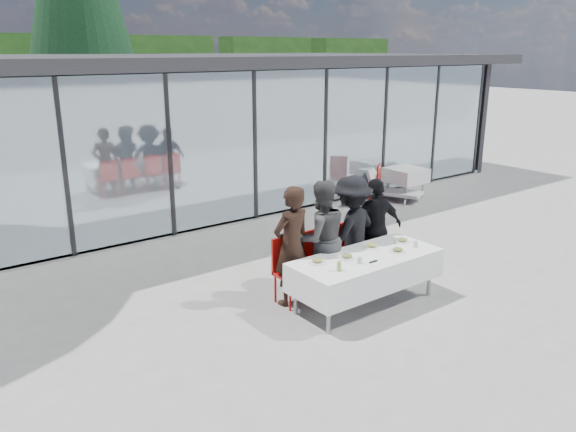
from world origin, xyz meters
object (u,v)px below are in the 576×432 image
Objects in this scene: plate_d at (402,241)px; spare_chair_a at (376,172)px; plate_c at (372,246)px; spare_chair_b at (374,183)px; dining_table at (366,270)px; diner_chair_d at (372,244)px; plate_b at (347,257)px; folded_eyeglasses at (373,262)px; diner_d at (375,228)px; diner_a at (292,246)px; juice_bottle at (339,266)px; diner_b at (320,238)px; diner_chair_a at (289,267)px; lounger at (389,189)px; diner_chair_c at (347,251)px; plate_a at (318,261)px; plate_extra at (398,250)px; diner_c at (351,231)px; diner_chair_b at (317,259)px; spare_table_right at (406,175)px.

plate_d is 6.16m from spare_chair_a.
spare_chair_b is (3.71, 3.62, -0.24)m from plate_c.
dining_table is 1.15m from diner_chair_d.
plate_b is 1.72× the size of folded_eyeglasses.
diner_chair_d is at bearing -77.56° from diner_d.
diner_a reaches higher than juice_bottle.
diner_d is at bearing 38.23° from dining_table.
plate_b is at bearing 161.71° from dining_table.
diner_chair_a is at bearing 9.93° from diner_b.
diner_b is at bearing -146.57° from lounger.
diner_chair_c reaches higher than plate_c.
diner_d is (1.69, -0.00, -0.06)m from diner_a.
spare_chair_a is 1.26m from spare_chair_b.
plate_a is at bearing 176.00° from plate_d.
diner_chair_d reaches higher than plate_extra.
juice_bottle is (-1.02, -0.87, -0.06)m from diner_c.
spare_chair_b is (4.03, 3.83, -0.00)m from dining_table.
diner_chair_b is 1.33m from plate_d.
plate_b is at bearing 120.37° from folded_eyeglasses.
diner_d reaches higher than spare_chair_b.
diner_d is 1.68× the size of spare_chair_b.
plate_b and plate_c have the same top height.
plate_b is (-0.01, -0.65, 0.24)m from diner_chair_b.
juice_bottle reaches higher than lounger.
diner_d is 5.73m from spare_chair_a.
plate_b is (0.44, -0.11, 0.00)m from plate_a.
diner_c is 1.80× the size of diner_chair_d.
spare_chair_a is (4.97, 4.68, -0.00)m from dining_table.
diner_c is 0.54m from diner_d.
lounger is (5.56, 3.31, -0.62)m from diner_a.
diner_chair_a is 1.00× the size of spare_chair_a.
diner_chair_b is 0.56× the size of diner_c.
dining_table is at bearing -69.48° from diner_chair_b.
diner_chair_d is (0.54, 0.06, -0.34)m from diner_c.
spare_chair_a is at bearing 43.26° from dining_table.
diner_d is at bearing 43.51° from folded_eyeglasses.
diner_chair_c is 1.22m from plate_a.
folded_eyeglasses is at bearing -112.61° from dining_table.
diner_b is at bearing 89.18° from plate_b.
plate_d reaches higher than folded_eyeglasses.
spare_table_right is (5.88, 4.05, -0.26)m from juice_bottle.
lounger is (5.47, 3.79, -0.52)m from plate_a.
diner_chair_c is at bearing -104.42° from diner_c.
diner_chair_d is at bearing 30.92° from juice_bottle.
spare_chair_a reaches higher than dining_table.
dining_table is 0.83m from diner_c.
diner_c is at bearing 87.51° from plate_c.
dining_table is 6.82m from spare_chair_a.
diner_d is at bearing 174.99° from diner_a.
diner_chair_a is at bearing 137.46° from dining_table.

